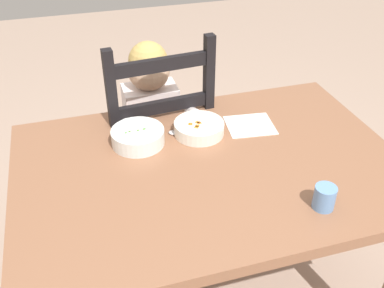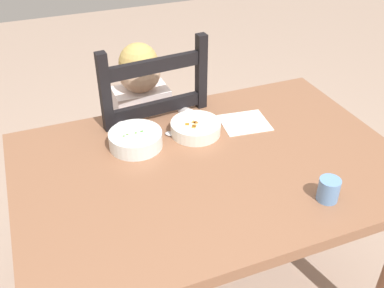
# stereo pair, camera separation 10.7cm
# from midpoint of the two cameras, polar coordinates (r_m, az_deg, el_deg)

# --- Properties ---
(dining_table) EXTENTS (1.27, 0.87, 0.73)m
(dining_table) POSITION_cam_midpoint_polar(r_m,az_deg,el_deg) (1.54, 0.38, -5.54)
(dining_table) COLOR #8D5D42
(dining_table) RESTS_ON ground
(dining_chair) EXTENTS (0.46, 0.46, 1.03)m
(dining_chair) POSITION_cam_midpoint_polar(r_m,az_deg,el_deg) (1.97, -7.26, -1.00)
(dining_chair) COLOR black
(dining_chair) RESTS_ON ground
(child_figure) EXTENTS (0.32, 0.31, 0.97)m
(child_figure) POSITION_cam_midpoint_polar(r_m,az_deg,el_deg) (1.88, -7.72, 2.91)
(child_figure) COLOR white
(child_figure) RESTS_ON ground
(bowl_of_peas) EXTENTS (0.19, 0.19, 0.06)m
(bowl_of_peas) POSITION_cam_midpoint_polar(r_m,az_deg,el_deg) (1.56, -9.18, 0.59)
(bowl_of_peas) COLOR white
(bowl_of_peas) RESTS_ON dining_table
(bowl_of_carrots) EXTENTS (0.18, 0.18, 0.05)m
(bowl_of_carrots) POSITION_cam_midpoint_polar(r_m,az_deg,el_deg) (1.61, -1.45, 2.07)
(bowl_of_carrots) COLOR white
(bowl_of_carrots) RESTS_ON dining_table
(spoon) EXTENTS (0.12, 0.10, 0.01)m
(spoon) POSITION_cam_midpoint_polar(r_m,az_deg,el_deg) (1.61, -3.92, 1.16)
(spoon) COLOR silver
(spoon) RESTS_ON dining_table
(drinking_cup) EXTENTS (0.06, 0.06, 0.07)m
(drinking_cup) POSITION_cam_midpoint_polar(r_m,az_deg,el_deg) (1.35, 14.90, -5.72)
(drinking_cup) COLOR #6898D3
(drinking_cup) RESTS_ON dining_table
(paper_napkin) EXTENTS (0.19, 0.17, 0.00)m
(paper_napkin) POSITION_cam_midpoint_polar(r_m,az_deg,el_deg) (1.69, 4.94, 2.69)
(paper_napkin) COLOR white
(paper_napkin) RESTS_ON dining_table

